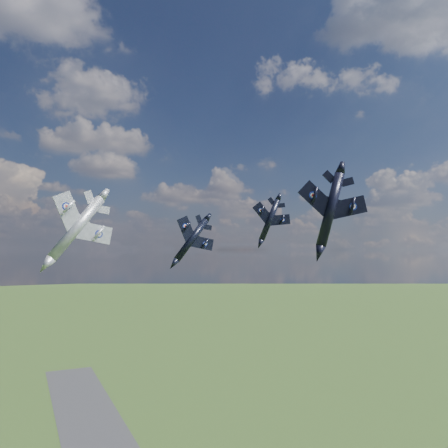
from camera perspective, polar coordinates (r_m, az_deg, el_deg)
name	(u,v)px	position (r m, az deg, el deg)	size (l,w,h in m)	color
jet_lead_navy	(192,240)	(77.11, -4.26, -2.05)	(8.91, 12.42, 2.57)	black
jet_right_navy	(330,210)	(70.93, 13.73, 1.85)	(11.81, 16.47, 3.41)	black
jet_high_navy	(270,220)	(107.87, 5.99, 0.54)	(10.61, 14.79, 3.06)	black
jet_left_silver	(77,228)	(69.80, -18.67, -0.44)	(11.68, 16.28, 3.37)	gray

